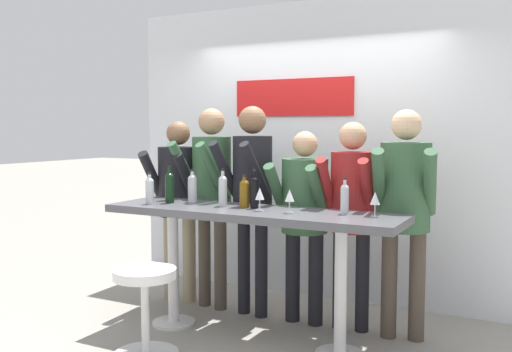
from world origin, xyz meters
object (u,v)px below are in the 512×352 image
Objects in this scene: wine_bottle_0 at (150,189)px; wine_bottle_6 at (170,186)px; tasting_table at (250,229)px; wine_glass_2 at (375,199)px; person_far_left at (178,191)px; wine_bottle_3 at (192,187)px; person_center at (304,206)px; wine_glass_1 at (290,196)px; person_center_left at (252,185)px; person_center_right at (352,202)px; bar_stool at (145,298)px; person_right at (405,199)px; wine_bottle_4 at (255,191)px; wine_bottle_2 at (244,192)px; wine_bottle_1 at (345,197)px; wine_glass_0 at (260,195)px; wine_bottle_5 at (223,189)px; person_left at (211,184)px.

wine_bottle_6 reaches higher than wine_bottle_0.
tasting_table is 1.00m from wine_glass_2.
wine_bottle_3 is at bearing -47.09° from person_far_left.
wine_bottle_6 is (-1.00, -0.51, 0.17)m from person_center.
wine_glass_1 is at bearing -7.10° from tasting_table.
person_center is (0.48, 0.02, -0.16)m from person_center_left.
wine_glass_2 is at bearing 11.72° from wine_glass_1.
person_center is 0.41m from person_center_right.
bar_stool is 2.08m from person_right.
person_center_right reaches higher than wine_bottle_6.
wine_bottle_4 is 1.71× the size of wine_glass_1.
tasting_table is at bearing 52.06° from bar_stool.
bar_stool is 1.50m from person_center.
wine_bottle_0 is (-0.88, -0.11, 0.28)m from tasting_table.
bar_stool is 2.50× the size of wine_bottle_2.
wine_bottle_6 is at bearing 176.81° from wine_glass_1.
wine_bottle_2 is at bearing -167.08° from person_right.
tasting_table is 0.30m from wine_bottle_4.
wine_bottle_3 is 1.00m from wine_glass_1.
wine_glass_0 is at bearing -165.50° from wine_bottle_1.
wine_bottle_5 is at bearing -169.98° from person_right.
wine_glass_0 is (-0.12, -0.58, 0.15)m from person_center.
wine_bottle_3 is 1.56× the size of wine_glass_2.
person_center_right is 0.80m from wine_bottle_4.
wine_glass_2 is at bearing 8.80° from wine_glass_0.
wine_bottle_1 reaches higher than wine_bottle_2.
wine_bottle_2 is at bearing 12.23° from wine_bottle_0.
wine_bottle_2 is at bearing -148.07° from person_center_right.
wine_bottle_6 is (-0.77, 0.02, 0.30)m from tasting_table.
wine_bottle_1 is (1.23, 0.76, 0.71)m from bar_stool.
wine_bottle_3 reaches higher than wine_glass_2.
person_center is 0.91× the size of person_right.
person_center_right is 0.46m from wine_bottle_1.
tasting_table is 0.41m from wine_bottle_5.
wine_bottle_0 is at bearing -173.94° from wine_glass_2.
wine_bottle_0 is 1.23m from wine_glass_1.
bar_stool is at bearing -148.16° from wine_bottle_1.
person_right reaches higher than wine_bottle_6.
wine_bottle_3 reaches higher than wine_glass_1.
person_center_right reaches higher than wine_bottle_1.
wine_bottle_2 is at bearing 59.21° from bar_stool.
person_left is 0.67m from wine_bottle_0.
person_far_left is at bearing 165.72° from wine_bottle_1.
tasting_table is 1.23m from person_far_left.
person_far_left reaches higher than person_center.
wine_bottle_2 is 0.94× the size of wine_bottle_3.
person_center_right reaches higher than wine_glass_2.
wine_bottle_4 is at bearing 86.76° from tasting_table.
wine_bottle_1 is 1.50× the size of wine_glass_0.
wine_bottle_4 is at bearing -144.73° from person_center_right.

